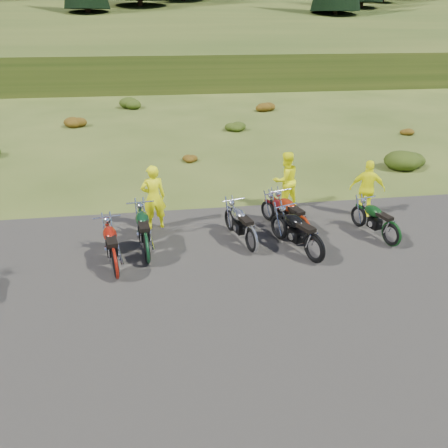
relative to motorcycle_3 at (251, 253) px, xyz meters
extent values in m
plane|color=#364918|center=(-0.62, -0.96, 0.00)|extent=(300.00, 300.00, 0.00)
cube|color=black|center=(-0.62, -2.96, 0.00)|extent=(20.00, 12.00, 0.04)
cube|color=#2D4115|center=(-0.62, 109.04, 0.00)|extent=(300.00, 90.00, 9.17)
cylinder|color=black|center=(-9.62, 49.04, 5.69)|extent=(0.70, 0.70, 2.20)
cylinder|color=black|center=(-3.62, 55.04, 6.88)|extent=(0.70, 0.70, 2.20)
cylinder|color=black|center=(20.38, 48.04, 5.49)|extent=(0.70, 0.70, 2.20)
cylinder|color=black|center=(26.38, 54.04, 6.68)|extent=(0.70, 0.70, 2.20)
cylinder|color=black|center=(32.38, 60.04, 7.88)|extent=(0.70, 0.70, 2.20)
ellipsoid|color=#62300C|center=(-6.82, 15.64, 0.38)|extent=(1.30, 1.30, 0.77)
ellipsoid|color=#23360D|center=(-3.92, 20.94, 0.46)|extent=(1.56, 1.56, 0.92)
ellipsoid|color=#62300C|center=(-1.02, 8.24, 0.23)|extent=(0.77, 0.77, 0.45)
ellipsoid|color=#23360D|center=(1.88, 13.54, 0.31)|extent=(1.03, 1.03, 0.61)
ellipsoid|color=#62300C|center=(4.78, 18.84, 0.38)|extent=(1.30, 1.30, 0.77)
ellipsoid|color=#23360D|center=(7.68, 6.14, 0.46)|extent=(1.56, 1.56, 0.92)
ellipsoid|color=#62300C|center=(10.58, 11.44, 0.23)|extent=(0.77, 0.77, 0.45)
imported|color=#DDE00B|center=(-2.44, 1.86, 0.94)|extent=(0.75, 0.56, 1.87)
imported|color=#DDE00B|center=(1.66, 2.81, 0.90)|extent=(1.06, 0.94, 1.81)
imported|color=#DDE00B|center=(3.90, 1.78, 0.87)|extent=(1.11, 0.74, 1.75)
camera|label=1|loc=(-2.15, -9.72, 5.51)|focal=35.00mm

